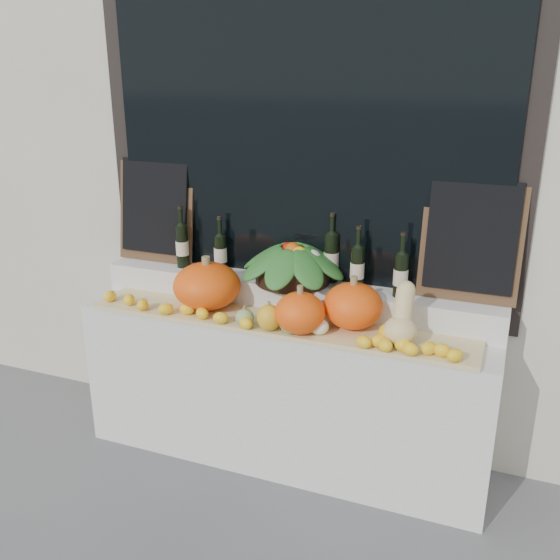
% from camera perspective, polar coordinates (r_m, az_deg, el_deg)
% --- Properties ---
extents(storefront_facade, '(7.00, 0.94, 4.50)m').
position_cam_1_polar(storefront_facade, '(3.83, 4.60, 19.99)').
color(storefront_facade, beige).
rests_on(storefront_facade, ground).
extents(display_sill, '(2.30, 0.55, 0.88)m').
position_cam_1_polar(display_sill, '(3.62, 0.44, -9.82)').
color(display_sill, silver).
rests_on(display_sill, ground).
extents(rear_tier, '(2.30, 0.25, 0.16)m').
position_cam_1_polar(rear_tier, '(3.52, 1.33, -1.31)').
color(rear_tier, silver).
rests_on(rear_tier, display_sill).
extents(straw_bedding, '(2.10, 0.32, 0.02)m').
position_cam_1_polar(straw_bedding, '(3.31, -0.32, -3.98)').
color(straw_bedding, tan).
rests_on(straw_bedding, display_sill).
extents(pumpkin_left, '(0.47, 0.47, 0.26)m').
position_cam_1_polar(pumpkin_left, '(3.46, -6.70, -0.53)').
color(pumpkin_left, '#FF570D').
rests_on(pumpkin_left, straw_bedding).
extents(pumpkin_right, '(0.37, 0.37, 0.24)m').
position_cam_1_polar(pumpkin_right, '(3.21, 6.68, -2.35)').
color(pumpkin_right, '#FF570D').
rests_on(pumpkin_right, straw_bedding).
extents(pumpkin_center, '(0.33, 0.33, 0.21)m').
position_cam_1_polar(pumpkin_center, '(3.13, 1.83, -3.03)').
color(pumpkin_center, '#FF570D').
rests_on(pumpkin_center, straw_bedding).
extents(butternut_squash, '(0.16, 0.22, 0.30)m').
position_cam_1_polar(butternut_squash, '(3.07, 11.07, -3.63)').
color(butternut_squash, '#DFC483').
rests_on(butternut_squash, straw_bedding).
extents(decorative_gourds, '(0.84, 0.18, 0.16)m').
position_cam_1_polar(decorative_gourds, '(3.15, 1.32, -3.94)').
color(decorative_gourds, '#32671E').
rests_on(decorative_gourds, straw_bedding).
extents(lemon_heap, '(2.20, 0.16, 0.06)m').
position_cam_1_polar(lemon_heap, '(3.20, -1.04, -3.99)').
color(lemon_heap, yellow).
rests_on(lemon_heap, straw_bedding).
extents(produce_bowl, '(0.63, 0.63, 0.24)m').
position_cam_1_polar(produce_bowl, '(3.45, 1.17, 1.62)').
color(produce_bowl, black).
rests_on(produce_bowl, rear_tier).
extents(wine_bottle_far_left, '(0.08, 0.08, 0.37)m').
position_cam_1_polar(wine_bottle_far_left, '(3.74, -8.93, 3.15)').
color(wine_bottle_far_left, black).
rests_on(wine_bottle_far_left, rear_tier).
extents(wine_bottle_near_left, '(0.08, 0.08, 0.32)m').
position_cam_1_polar(wine_bottle_near_left, '(3.66, -5.47, 2.55)').
color(wine_bottle_near_left, black).
rests_on(wine_bottle_near_left, rear_tier).
extents(wine_bottle_tall, '(0.08, 0.08, 0.39)m').
position_cam_1_polar(wine_bottle_tall, '(3.46, 4.71, 2.12)').
color(wine_bottle_tall, black).
rests_on(wine_bottle_tall, rear_tier).
extents(wine_bottle_near_right, '(0.08, 0.08, 0.35)m').
position_cam_1_polar(wine_bottle_near_right, '(3.35, 7.08, 1.15)').
color(wine_bottle_near_right, black).
rests_on(wine_bottle_near_right, rear_tier).
extents(wine_bottle_far_right, '(0.08, 0.08, 0.35)m').
position_cam_1_polar(wine_bottle_far_right, '(3.29, 10.98, 0.52)').
color(wine_bottle_far_right, black).
rests_on(wine_bottle_far_right, rear_tier).
extents(chalkboard_left, '(0.50, 0.12, 0.62)m').
position_cam_1_polar(chalkboard_left, '(3.85, -11.33, 6.41)').
color(chalkboard_left, '#4C331E').
rests_on(chalkboard_left, rear_tier).
extents(chalkboard_right, '(0.50, 0.12, 0.62)m').
position_cam_1_polar(chalkboard_right, '(3.28, 17.10, 3.60)').
color(chalkboard_right, '#4C331E').
rests_on(chalkboard_right, rear_tier).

